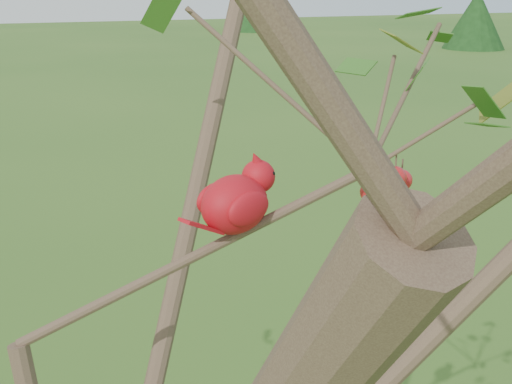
% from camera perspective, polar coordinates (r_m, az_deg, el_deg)
% --- Properties ---
extents(crabapple_tree, '(2.35, 2.05, 2.95)m').
position_cam_1_polar(crabapple_tree, '(0.95, -16.92, -6.97)').
color(crabapple_tree, '#432F24').
rests_on(crabapple_tree, ground).
extents(cardinal, '(0.20, 0.14, 0.14)m').
position_cam_1_polar(cardinal, '(1.07, -1.64, -0.75)').
color(cardinal, red).
rests_on(cardinal, ground).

